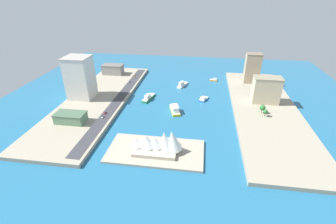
{
  "coord_description": "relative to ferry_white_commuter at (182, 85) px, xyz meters",
  "views": [
    {
      "loc": [
        -25.6,
        252.69,
        124.86
      ],
      "look_at": [
        8.12,
        23.87,
        3.4
      ],
      "focal_mm": 25.98,
      "sensor_mm": 36.0,
      "label": 1
    }
  ],
  "objects": [
    {
      "name": "carpark_squat_concrete",
      "position": [
        108.51,
        -26.44,
        8.39
      ],
      "size": [
        31.02,
        17.94,
        14.41
      ],
      "color": "gray",
      "rests_on": "quay_east"
    },
    {
      "name": "park_tree_cluster",
      "position": [
        -92.27,
        76.1,
        7.33
      ],
      "size": [
        7.28,
        12.34,
        9.51
      ],
      "color": "brown",
      "rests_on": "quay_west"
    },
    {
      "name": "ferry_green_doubledeck",
      "position": [
        36.96,
        49.24,
        -0.17
      ],
      "size": [
        12.55,
        29.26,
        6.91
      ],
      "color": "#2D8C4C",
      "rests_on": "ground_plane"
    },
    {
      "name": "catamaran_blue",
      "position": [
        -30.06,
        41.54,
        -0.86
      ],
      "size": [
        12.62,
        17.06,
        4.49
      ],
      "color": "blue",
      "rests_on": "ground_plane"
    },
    {
      "name": "ferry_white_commuter",
      "position": [
        0.0,
        0.0,
        0.0
      ],
      "size": [
        14.54,
        25.91,
        7.21
      ],
      "color": "silver",
      "rests_on": "ground_plane"
    },
    {
      "name": "sedan_silver",
      "position": [
        73.79,
        6.18,
        2.06
      ],
      "size": [
        1.93,
        4.35,
        1.54
      ],
      "color": "black",
      "rests_on": "road_strip"
    },
    {
      "name": "road_strip",
      "position": [
        70.11,
        61.83,
        1.23
      ],
      "size": [
        12.1,
        228.0,
        0.15
      ],
      "primitive_type": "cube",
      "color": "#38383D",
      "rests_on": "quay_east"
    },
    {
      "name": "opera_landmark",
      "position": [
        5.4,
        152.67,
        7.39
      ],
      "size": [
        45.83,
        24.35,
        20.84
      ],
      "color": "#BCAD93",
      "rests_on": "peninsula_point"
    },
    {
      "name": "quay_east",
      "position": [
        96.45,
        61.83,
        -0.64
      ],
      "size": [
        70.0,
        240.0,
        3.59
      ],
      "primitive_type": "cube",
      "color": "#9E937F",
      "rests_on": "ground_plane"
    },
    {
      "name": "traffic_light_waterfront",
      "position": [
        62.48,
        65.82,
        5.5
      ],
      "size": [
        0.36,
        0.36,
        6.5
      ],
      "color": "black",
      "rests_on": "quay_east"
    },
    {
      "name": "quay_west",
      "position": [
        -98.22,
        61.83,
        -0.64
      ],
      "size": [
        70.0,
        240.0,
        3.59
      ],
      "primitive_type": "cube",
      "color": "#9E937F",
      "rests_on": "ground_plane"
    },
    {
      "name": "apartment_midrise_tan",
      "position": [
        -93.63,
        -20.07,
        21.29
      ],
      "size": [
        20.85,
        14.76,
        40.21
      ],
      "color": "tan",
      "rests_on": "quay_west"
    },
    {
      "name": "peninsula_point",
      "position": [
        7.92,
        152.67,
        -1.44
      ],
      "size": [
        80.11,
        41.43,
        2.0
      ],
      "primitive_type": "cube",
      "color": "#A89E89",
      "rests_on": "ground_plane"
    },
    {
      "name": "water_taxi_orange",
      "position": [
        -43.75,
        -28.08,
        -1.01
      ],
      "size": [
        11.86,
        6.09,
        3.83
      ],
      "color": "orange",
      "rests_on": "ground_plane"
    },
    {
      "name": "ferry_yellow_fast",
      "position": [
        0.65,
        77.24,
        0.57
      ],
      "size": [
        15.18,
        28.09,
        7.94
      ],
      "color": "yellow",
      "rests_on": "ground_plane"
    },
    {
      "name": "hotel_broad_white",
      "position": [
        115.38,
        61.51,
        25.85
      ],
      "size": [
        28.66,
        27.72,
        49.33
      ],
      "color": "silver",
      "rests_on": "quay_east"
    },
    {
      "name": "terminal_long_green",
      "position": [
        99.44,
        120.89,
        6.01
      ],
      "size": [
        29.83,
        16.52,
        9.66
      ],
      "color": "slate",
      "rests_on": "quay_east"
    },
    {
      "name": "ground_plane",
      "position": [
        -0.89,
        61.83,
        -2.44
      ],
      "size": [
        440.0,
        440.0,
        0.0
      ],
      "primitive_type": "plane",
      "color": "#23668E"
    },
    {
      "name": "van_white",
      "position": [
        71.79,
        108.16,
        2.1
      ],
      "size": [
        1.93,
        4.88,
        1.63
      ],
      "color": "black",
      "rests_on": "road_strip"
    },
    {
      "name": "pickup_red",
      "position": [
        72.81,
        99.36,
        2.06
      ],
      "size": [
        1.84,
        5.05,
        1.54
      ],
      "color": "black",
      "rests_on": "road_strip"
    },
    {
      "name": "taxi_yellow_cab",
      "position": [
        73.67,
        -20.79,
        2.02
      ],
      "size": [
        2.07,
        5.01,
        1.43
      ],
      "color": "black",
      "rests_on": "road_strip"
    },
    {
      "name": "office_block_beige",
      "position": [
        -99.67,
        44.64,
        16.23
      ],
      "size": [
        30.73,
        17.88,
        30.09
      ],
      "color": "#C6B793",
      "rests_on": "quay_west"
    }
  ]
}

